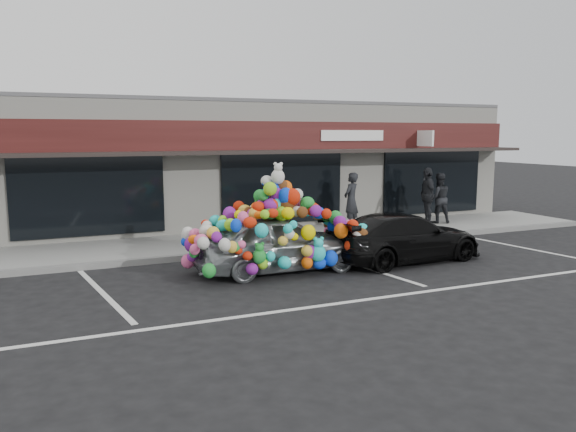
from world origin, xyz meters
name	(u,v)px	position (x,y,z in m)	size (l,w,h in m)	color
ground	(255,280)	(0.00, 0.00, 0.00)	(90.00, 90.00, 0.00)	black
shop_building	(172,164)	(0.00, 8.44, 2.16)	(24.00, 7.20, 4.31)	silver
sidewalk	(207,244)	(0.00, 4.00, 0.07)	(26.00, 3.00, 0.15)	gray
kerb	(222,254)	(0.00, 2.50, 0.07)	(26.00, 0.18, 0.16)	slate
parking_stripe_left	(103,293)	(-3.20, 0.20, 0.00)	(0.12, 4.40, 0.01)	silver
parking_stripe_mid	(360,266)	(2.80, 0.20, 0.00)	(0.12, 4.40, 0.01)	silver
parking_stripe_right	(525,248)	(8.20, 0.20, 0.00)	(0.12, 4.40, 0.01)	silver
lane_line	(390,296)	(2.00, -2.30, 0.00)	(14.00, 0.12, 0.01)	silver
toy_car	(278,236)	(0.77, 0.52, 0.85)	(2.92, 4.31, 2.50)	#AAB1B5
black_sedan	(404,237)	(4.08, 0.21, 0.62)	(4.25, 1.73, 1.23)	black
pedestrian_a	(351,200)	(5.02, 4.51, 1.05)	(0.66, 0.43, 1.81)	black
pedestrian_b	(438,198)	(8.27, 4.15, 1.01)	(0.84, 0.65, 1.73)	black
pedestrian_c	(427,196)	(7.78, 4.14, 1.11)	(0.47, 1.13, 1.93)	#2A262C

